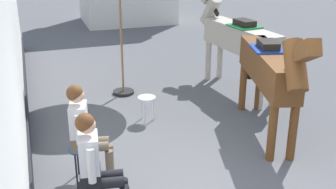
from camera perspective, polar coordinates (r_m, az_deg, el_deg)
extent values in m
plane|color=#56565B|center=(8.23, -1.30, -2.17)|extent=(40.00, 40.00, 0.00)
cube|color=white|center=(5.95, -21.10, 4.46)|extent=(0.30, 14.00, 3.40)
cube|color=black|center=(6.52, -19.16, -8.39)|extent=(0.34, 14.00, 0.36)
cylinder|color=black|center=(5.20, -10.13, -11.85)|extent=(0.34, 0.34, 0.03)
cube|color=black|center=(5.14, -10.21, -10.77)|extent=(0.28, 0.35, 0.20)
cube|color=silver|center=(4.98, -10.45, -7.64)|extent=(0.26, 0.37, 0.44)
sphere|color=tan|center=(4.82, -10.73, -4.00)|extent=(0.20, 0.20, 0.20)
sphere|color=#593319|center=(4.81, -10.99, -3.69)|extent=(0.22, 0.22, 0.22)
cylinder|color=black|center=(5.23, -8.08, -10.63)|extent=(0.39, 0.18, 0.13)
cylinder|color=black|center=(5.10, -7.98, -11.58)|extent=(0.39, 0.18, 0.13)
cylinder|color=silver|center=(5.18, -10.22, -7.05)|extent=(0.09, 0.09, 0.42)
cylinder|color=silver|center=(4.83, -10.14, -9.28)|extent=(0.09, 0.09, 0.42)
cylinder|color=#194C99|center=(6.01, -11.49, -7.09)|extent=(0.34, 0.34, 0.03)
cylinder|color=black|center=(6.11, -10.00, -9.04)|extent=(0.02, 0.02, 0.45)
cylinder|color=black|center=(6.24, -11.88, -8.52)|extent=(0.02, 0.02, 0.45)
cylinder|color=black|center=(6.03, -12.09, -9.66)|extent=(0.02, 0.02, 0.45)
cube|color=brown|center=(5.95, -11.57, -6.12)|extent=(0.30, 0.36, 0.20)
cube|color=silver|center=(5.82, -11.80, -3.32)|extent=(0.29, 0.38, 0.44)
sphere|color=tan|center=(5.68, -12.06, -0.11)|extent=(0.20, 0.20, 0.20)
sphere|color=#593319|center=(5.67, -12.28, 0.17)|extent=(0.22, 0.22, 0.22)
cylinder|color=brown|center=(6.03, -9.66, -6.14)|extent=(0.40, 0.21, 0.13)
cylinder|color=brown|center=(6.16, -7.71, -8.57)|extent=(0.11, 0.11, 0.46)
cylinder|color=brown|center=(5.89, -9.75, -6.86)|extent=(0.40, 0.21, 0.13)
cylinder|color=brown|center=(6.02, -7.75, -9.32)|extent=(0.11, 0.11, 0.46)
cylinder|color=silver|center=(6.02, -11.40, -2.95)|extent=(0.09, 0.09, 0.42)
cylinder|color=silver|center=(5.65, -11.74, -4.61)|extent=(0.09, 0.09, 0.42)
cube|color=brown|center=(7.20, 13.15, 3.62)|extent=(0.99, 2.24, 0.52)
cylinder|color=brown|center=(6.64, 16.22, -4.82)|extent=(0.13, 0.13, 0.90)
cylinder|color=brown|center=(6.54, 13.65, -4.95)|extent=(0.13, 0.13, 0.90)
cylinder|color=brown|center=(8.34, 11.99, 1.00)|extent=(0.13, 0.13, 0.90)
cylinder|color=brown|center=(8.27, 9.91, 0.96)|extent=(0.13, 0.13, 0.90)
cylinder|color=brown|center=(6.00, 16.56, 3.67)|extent=(0.43, 0.68, 0.73)
cube|color=brown|center=(5.61, 18.01, 5.58)|extent=(0.31, 0.56, 0.40)
cube|color=black|center=(5.98, 16.64, 5.00)|extent=(0.20, 0.62, 0.48)
cylinder|color=black|center=(8.33, 10.87, 4.22)|extent=(0.12, 0.12, 0.65)
cube|color=navy|center=(7.22, 13.11, 5.95)|extent=(0.64, 0.71, 0.03)
cube|color=black|center=(7.20, 13.16, 6.48)|extent=(0.38, 0.50, 0.12)
cube|color=#B2A899|center=(8.96, 9.62, 7.33)|extent=(0.72, 2.24, 0.52)
cylinder|color=#B2A899|center=(9.86, 5.37, 4.53)|extent=(0.13, 0.13, 0.90)
cylinder|color=#B2A899|center=(10.01, 6.90, 4.74)|extent=(0.13, 0.13, 0.90)
cylinder|color=#B2A899|center=(8.34, 12.20, 0.99)|extent=(0.13, 0.13, 0.90)
cylinder|color=#B2A899|center=(8.53, 13.85, 1.30)|extent=(0.13, 0.13, 0.90)
cylinder|color=#B2A899|center=(9.86, 5.71, 11.11)|extent=(0.36, 0.66, 0.73)
cube|color=black|center=(9.82, 5.80, 11.90)|extent=(0.12, 0.63, 0.48)
cylinder|color=black|center=(8.17, 14.06, 3.61)|extent=(0.11, 0.11, 0.65)
cube|color=#197238|center=(8.82, 10.10, 8.92)|extent=(0.57, 0.66, 0.03)
cube|color=black|center=(8.81, 10.13, 9.36)|extent=(0.33, 0.47, 0.12)
cylinder|color=black|center=(9.12, -5.93, 0.33)|extent=(0.44, 0.44, 0.06)
cylinder|color=olive|center=(8.80, -6.19, 6.85)|extent=(0.04, 0.04, 2.20)
cylinder|color=white|center=(7.66, -2.85, -0.44)|extent=(0.32, 0.32, 0.03)
cylinder|color=silver|center=(7.78, -1.90, -1.90)|extent=(0.02, 0.02, 0.43)
cylinder|color=silver|center=(7.83, -3.50, -1.77)|extent=(0.02, 0.02, 0.43)
cylinder|color=silver|center=(7.63, -3.06, -2.40)|extent=(0.02, 0.02, 0.43)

